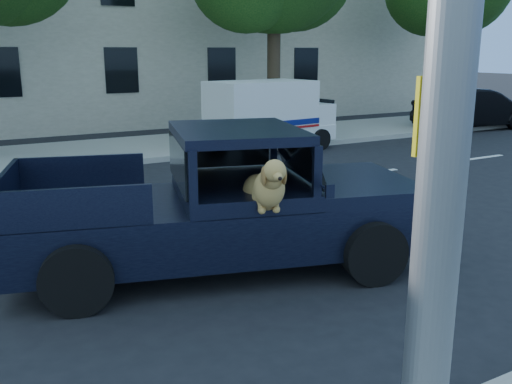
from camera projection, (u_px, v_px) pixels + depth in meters
ground at (320, 238)px, 9.06m from camera, size 120.00×120.00×0.00m
far_sidewalk at (136, 149)px, 16.79m from camera, size 60.00×4.00×0.15m
lane_stripes at (303, 182)px, 12.89m from camera, size 21.60×0.14×0.01m
building_main at (144, 10)px, 23.32m from camera, size 26.00×6.00×9.00m
pickup_truck at (213, 223)px, 7.65m from camera, size 5.71×3.49×1.91m
mail_truck at (268, 120)px, 16.78m from camera, size 3.88×2.23×2.04m
parked_sedan at (474, 109)px, 21.33m from camera, size 2.10×4.80×1.53m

